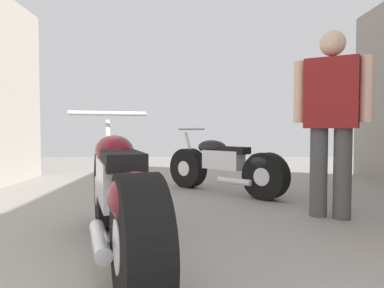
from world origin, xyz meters
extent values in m
plane|color=gray|center=(0.00, 3.10, 0.00)|extent=(14.89, 14.89, 0.00)
cylinder|color=black|center=(-0.87, 3.15, 0.33)|extent=(0.39, 0.68, 0.65)
cylinder|color=silver|center=(-0.87, 3.15, 0.33)|extent=(0.27, 0.30, 0.25)
cylinder|color=black|center=(-0.41, 1.74, 0.33)|extent=(0.39, 0.68, 0.65)
cylinder|color=silver|center=(-0.41, 1.74, 0.33)|extent=(0.27, 0.30, 0.25)
cube|color=silver|center=(-0.64, 2.45, 0.51)|extent=(0.44, 0.70, 0.29)
ellipsoid|color=#5B0F19|center=(-0.71, 2.66, 0.69)|extent=(0.42, 0.59, 0.22)
cube|color=black|center=(-0.58, 2.27, 0.66)|extent=(0.37, 0.53, 0.10)
ellipsoid|color=#5B0F19|center=(-0.42, 1.79, 0.53)|extent=(0.39, 0.51, 0.24)
cylinder|color=silver|center=(-0.86, 3.11, 0.63)|extent=(0.13, 0.26, 0.59)
cylinder|color=silver|center=(-0.84, 3.07, 0.98)|extent=(0.61, 0.23, 0.04)
cylinder|color=silver|center=(-0.68, 2.11, 0.23)|extent=(0.26, 0.56, 0.09)
cylinder|color=black|center=(-0.18, 5.19, 0.28)|extent=(0.54, 0.53, 0.56)
cylinder|color=silver|center=(-0.18, 5.19, 0.28)|extent=(0.29, 0.29, 0.21)
cylinder|color=black|center=(0.75, 4.31, 0.28)|extent=(0.54, 0.53, 0.56)
cylinder|color=silver|center=(0.75, 4.31, 0.28)|extent=(0.29, 0.29, 0.21)
cube|color=silver|center=(0.28, 4.75, 0.44)|extent=(0.55, 0.54, 0.25)
ellipsoid|color=black|center=(0.14, 4.89, 0.60)|extent=(0.49, 0.48, 0.19)
cube|color=black|center=(0.40, 4.64, 0.57)|extent=(0.44, 0.43, 0.09)
ellipsoid|color=black|center=(0.72, 4.34, 0.46)|extent=(0.44, 0.43, 0.21)
cylinder|color=silver|center=(-0.16, 5.17, 0.55)|extent=(0.19, 0.18, 0.51)
cylinder|color=silver|center=(-0.13, 5.14, 0.85)|extent=(0.40, 0.42, 0.03)
cylinder|color=silver|center=(0.39, 4.48, 0.20)|extent=(0.41, 0.39, 0.08)
cylinder|color=#4C4C4C|center=(1.27, 3.41, 0.43)|extent=(0.22, 0.22, 0.85)
cylinder|color=#4C4C4C|center=(1.08, 3.52, 0.43)|extent=(0.22, 0.22, 0.85)
cube|color=maroon|center=(1.18, 3.46, 1.18)|extent=(0.54, 0.45, 0.65)
cylinder|color=beige|center=(1.43, 3.32, 1.21)|extent=(0.16, 0.16, 0.60)
cylinder|color=beige|center=(0.92, 3.61, 1.21)|extent=(0.16, 0.16, 0.60)
sphere|color=beige|center=(1.18, 3.46, 1.65)|extent=(0.24, 0.24, 0.24)
camera|label=1|loc=(-0.18, 0.18, 0.85)|focal=32.55mm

